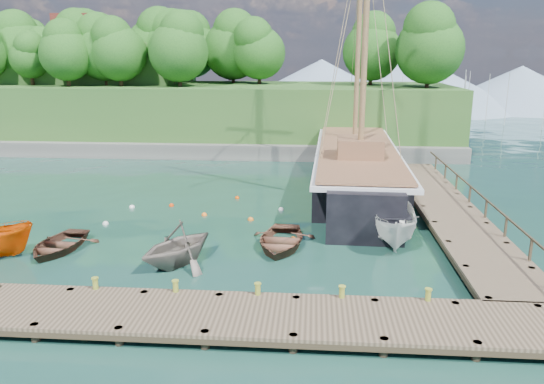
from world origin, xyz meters
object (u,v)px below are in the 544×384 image
(rowboat_1, at_px, (178,264))
(rowboat_2, at_px, (280,247))
(schooner, at_px, (356,170))
(rowboat_0, at_px, (59,250))
(cabin_boat_white, at_px, (395,243))

(rowboat_1, distance_m, rowboat_2, 5.03)
(schooner, bearing_deg, rowboat_2, -108.35)
(rowboat_0, xyz_separation_m, rowboat_1, (6.04, -1.22, 0.00))
(rowboat_2, bearing_deg, rowboat_1, -145.88)
(rowboat_2, xyz_separation_m, cabin_boat_white, (5.55, 1.05, 0.00))
(schooner, bearing_deg, rowboat_0, -136.26)
(rowboat_0, relative_size, schooner, 0.13)
(schooner, bearing_deg, rowboat_1, -119.34)
(rowboat_1, relative_size, rowboat_2, 0.89)
(rowboat_1, xyz_separation_m, rowboat_2, (4.37, 2.49, 0.00))
(cabin_boat_white, height_order, schooner, schooner)
(rowboat_0, distance_m, rowboat_1, 6.16)
(rowboat_1, xyz_separation_m, schooner, (8.81, 14.49, 1.22))
(cabin_boat_white, distance_m, schooner, 11.08)
(rowboat_1, distance_m, schooner, 17.00)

